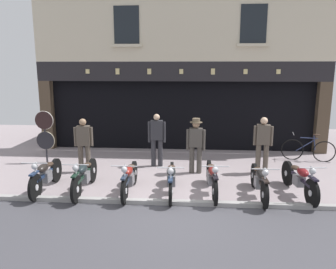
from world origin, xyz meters
TOP-DOWN VIEW (x-y plane):
  - ground at (0.00, -0.98)m, footprint 22.67×22.00m
  - shop_facade at (0.00, 7.03)m, footprint 10.97×4.42m
  - motorcycle_far_left at (-3.27, 0.71)m, footprint 0.62×1.98m
  - motorcycle_left at (-2.27, 0.72)m, footprint 0.62×2.10m
  - motorcycle_center_left at (-1.12, 0.70)m, footprint 0.62×1.97m
  - motorcycle_center at (-0.07, 0.74)m, footprint 0.62×2.04m
  - motorcycle_center_right at (0.94, 0.81)m, footprint 0.62×2.07m
  - motorcycle_right at (2.08, 0.69)m, footprint 0.62×1.99m
  - motorcycle_far_right at (3.08, 0.86)m, footprint 0.62×2.09m
  - salesman_left at (-2.79, 2.31)m, footprint 0.55×0.27m
  - shopkeeper_center at (-0.68, 3.08)m, footprint 0.56×0.26m
  - salesman_right at (0.54, 2.46)m, footprint 0.56×0.36m
  - assistant_far_right at (2.51, 2.59)m, footprint 0.56×0.27m
  - tyre_sign_pole at (-4.37, 3.20)m, footprint 0.62×0.06m
  - advert_board_near at (1.52, 5.40)m, footprint 0.74×0.03m
  - leaning_bicycle at (4.34, 4.05)m, footprint 1.70×0.54m

SIDE VIEW (x-z plane):
  - ground at x=0.00m, z-range -0.13..0.05m
  - leaning_bicycle at x=4.34m, z-range -0.09..0.86m
  - motorcycle_center at x=-0.07m, z-range -0.04..0.86m
  - motorcycle_center_left at x=-1.12m, z-range -0.04..0.87m
  - motorcycle_right at x=2.08m, z-range -0.04..0.88m
  - motorcycle_far_left at x=-3.27m, z-range -0.03..0.89m
  - motorcycle_center_right at x=0.94m, z-range -0.03..0.89m
  - motorcycle_left at x=-2.27m, z-range -0.03..0.89m
  - motorcycle_far_right at x=3.08m, z-range -0.03..0.89m
  - salesman_left at x=-2.79m, z-range 0.09..1.72m
  - salesman_right at x=0.54m, z-range 0.10..1.75m
  - shopkeeper_center at x=-0.68m, z-range 0.09..1.77m
  - assistant_far_right at x=2.51m, z-range 0.10..1.78m
  - tyre_sign_pole at x=-4.37m, z-range 0.19..1.92m
  - advert_board_near at x=1.52m, z-range 1.12..2.19m
  - shop_facade at x=0.00m, z-range -1.34..4.66m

